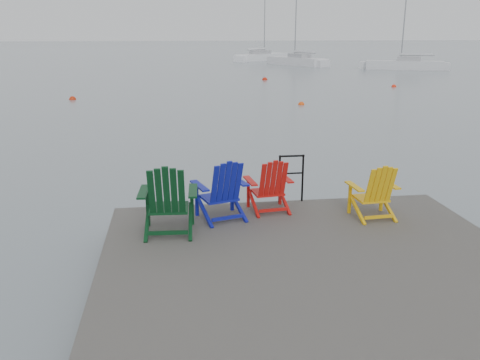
{
  "coord_description": "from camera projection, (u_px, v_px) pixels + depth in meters",
  "views": [
    {
      "loc": [
        -1.91,
        -6.41,
        3.58
      ],
      "look_at": [
        -0.66,
        2.81,
        0.85
      ],
      "focal_mm": 38.0,
      "sensor_mm": 36.0,
      "label": 1
    }
  ],
  "objects": [
    {
      "name": "chair_green",
      "position": [
        168.0,
        199.0,
        7.89
      ],
      "size": [
        0.96,
        0.89,
        1.15
      ],
      "rotation": [
        0.0,
        0.0,
        -0.06
      ],
      "color": "black",
      "rests_on": "dock"
    },
    {
      "name": "buoy_b",
      "position": [
        73.0,
        100.0,
        27.68
      ],
      "size": [
        0.38,
        0.38,
        0.38
      ],
      "primitive_type": "sphere",
      "color": "red",
      "rests_on": "ground"
    },
    {
      "name": "handrail",
      "position": [
        291.0,
        174.0,
        9.42
      ],
      "size": [
        0.48,
        0.04,
        0.9
      ],
      "color": "black",
      "rests_on": "dock"
    },
    {
      "name": "sailboat_mid",
      "position": [
        262.0,
        57.0,
        65.49
      ],
      "size": [
        7.86,
        7.81,
        12.09
      ],
      "rotation": [
        0.0,
        0.0,
        -0.79
      ],
      "color": "white",
      "rests_on": "ground"
    },
    {
      "name": "sailboat_near",
      "position": [
        297.0,
        62.0,
        56.17
      ],
      "size": [
        5.4,
        7.93,
        10.93
      ],
      "rotation": [
        0.0,
        0.0,
        0.47
      ],
      "color": "silver",
      "rests_on": "ground"
    },
    {
      "name": "ground",
      "position": [
        311.0,
        289.0,
        7.35
      ],
      "size": [
        400.0,
        400.0,
        0.0
      ],
      "primitive_type": "plane",
      "color": "slate",
      "rests_on": "ground"
    },
    {
      "name": "chair_blue",
      "position": [
        222.0,
        189.0,
        8.52
      ],
      "size": [
        0.99,
        0.94,
        1.06
      ],
      "rotation": [
        0.0,
        0.0,
        0.29
      ],
      "color": "#0E1594",
      "rests_on": "dock"
    },
    {
      "name": "chair_yellow",
      "position": [
        375.0,
        191.0,
        8.59
      ],
      "size": [
        0.81,
        0.75,
        0.97
      ],
      "rotation": [
        0.0,
        0.0,
        0.07
      ],
      "color": "#EDAF0D",
      "rests_on": "dock"
    },
    {
      "name": "buoy_d",
      "position": [
        265.0,
        80.0,
        38.89
      ],
      "size": [
        0.41,
        0.41,
        0.41
      ],
      "primitive_type": "sphere",
      "color": "red",
      "rests_on": "ground"
    },
    {
      "name": "chair_red",
      "position": [
        270.0,
        185.0,
        8.91
      ],
      "size": [
        0.84,
        0.78,
        0.97
      ],
      "rotation": [
        0.0,
        0.0,
        0.12
      ],
      "color": "red",
      "rests_on": "dock"
    },
    {
      "name": "dock",
      "position": [
        312.0,
        267.0,
        7.25
      ],
      "size": [
        6.0,
        5.0,
        1.4
      ],
      "color": "#2C2927",
      "rests_on": "ground"
    },
    {
      "name": "buoy_a",
      "position": [
        301.0,
        105.0,
        25.77
      ],
      "size": [
        0.32,
        0.32,
        0.32
      ],
      "primitive_type": "sphere",
      "color": "#ED4A0D",
      "rests_on": "ground"
    },
    {
      "name": "buoy_c",
      "position": [
        394.0,
        87.0,
        34.05
      ],
      "size": [
        0.32,
        0.32,
        0.32
      ],
      "primitive_type": "sphere",
      "color": "#F7290E",
      "rests_on": "ground"
    },
    {
      "name": "sailboat_far",
      "position": [
        405.0,
        66.0,
        49.69
      ],
      "size": [
        7.39,
        4.65,
        10.16
      ],
      "rotation": [
        0.0,
        0.0,
        1.16
      ],
      "color": "silver",
      "rests_on": "ground"
    }
  ]
}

